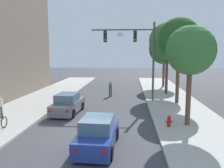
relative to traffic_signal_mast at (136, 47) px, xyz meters
name	(u,v)px	position (x,y,z in m)	size (l,w,h in m)	color
ground_plane	(89,136)	(-2.92, -9.74, -5.32)	(120.00, 120.00, 0.00)	#424247
sidewalk_right	(204,138)	(3.58, -9.74, -5.24)	(5.00, 60.00, 0.15)	#B2AFA8
traffic_signal_mast	(136,47)	(0.00, 0.00, 0.00)	(6.05, 0.38, 7.50)	#514C47
car_lead_grey	(68,104)	(-5.46, -4.81, -4.59)	(2.02, 4.33, 1.60)	slate
car_following_blue	(98,134)	(-2.14, -11.31, -4.59)	(1.98, 4.31, 1.60)	navy
pedestrian_sidewalk_left_walker	(0,105)	(-9.77, -7.04, -4.25)	(0.36, 0.22, 1.64)	brown
pedestrian_crossing_road	(110,88)	(-2.67, 2.48, -4.40)	(0.36, 0.22, 1.64)	#333338
fire_hydrant	(169,121)	(1.93, -8.07, -4.81)	(0.48, 0.24, 0.72)	red
street_tree_nearest	(190,51)	(3.19, -7.56, -0.42)	(3.10, 3.10, 6.34)	brown
street_tree_second	(179,39)	(3.86, -0.74, 0.73)	(3.77, 3.77, 7.81)	brown
street_tree_third	(168,41)	(3.59, 3.99, 0.74)	(4.14, 4.14, 7.99)	brown
street_tree_farthest	(164,49)	(4.06, 9.68, -0.04)	(4.14, 4.14, 7.21)	brown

